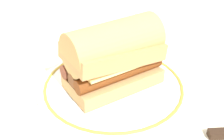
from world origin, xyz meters
TOP-DOWN VIEW (x-y plane):
  - ground_plane at (0.00, 0.00)m, footprint 1.50×1.50m
  - plate at (0.03, 0.00)m, footprint 0.29×0.29m
  - sausage_sandwich at (0.03, 0.00)m, footprint 0.19×0.15m
  - salt_shaker at (0.28, 0.11)m, footprint 0.03×0.03m

SIDE VIEW (x-z plane):
  - ground_plane at x=0.00m, z-range 0.00..0.00m
  - plate at x=0.03m, z-range 0.00..0.02m
  - salt_shaker at x=0.28m, z-range 0.00..0.07m
  - sausage_sandwich at x=0.03m, z-range 0.01..0.14m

